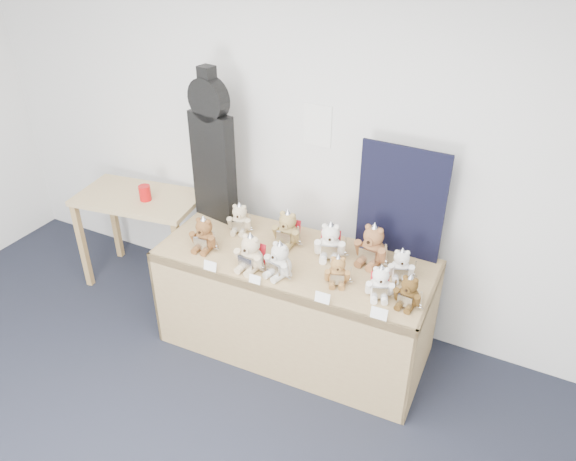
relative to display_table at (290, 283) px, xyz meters
The scene contains 21 objects.
room_shell 1.11m from the display_table, 99.54° to the left, with size 6.00×6.00×6.00m.
display_table is the anchor object (origin of this frame).
side_table 1.53m from the display_table, behind, with size 1.06×0.69×0.82m.
guitar_case 1.12m from the display_table, 158.48° to the left, with size 0.36×0.16×1.15m.
navy_board 0.93m from the display_table, 38.13° to the left, with size 0.59×0.02×0.78m, color black.
red_cup 1.45m from the display_table, behind, with size 0.09×0.09×0.12m, color red.
teddy_front_far_left 0.68m from the display_table, 169.86° to the right, with size 0.23×0.19×0.27m.
teddy_front_left 0.39m from the display_table, 140.37° to the right, with size 0.24×0.20×0.29m.
teddy_front_centre 0.32m from the display_table, 91.61° to the right, with size 0.22×0.21×0.27m.
teddy_front_right 0.45m from the display_table, ahead, with size 0.19×0.18×0.23m.
teddy_front_far_right 0.71m from the display_table, ahead, with size 0.21×0.19×0.25m.
teddy_front_end 0.87m from the display_table, ahead, with size 0.19×0.16×0.24m.
teddy_back_left 0.62m from the display_table, 158.45° to the left, with size 0.21×0.19×0.25m.
teddy_back_centre_left 0.38m from the display_table, 121.69° to the left, with size 0.23×0.19×0.29m.
teddy_back_centre_right 0.40m from the display_table, 44.06° to the left, with size 0.24×0.23×0.29m.
teddy_back_right 0.62m from the display_table, 28.69° to the left, with size 0.26×0.22×0.32m.
teddy_back_end 0.77m from the display_table, 14.17° to the left, with size 0.20×0.18×0.24m.
entry_card_a 0.57m from the display_table, 143.62° to the right, with size 0.09×0.00×0.07m, color white.
entry_card_b 0.38m from the display_table, 108.03° to the right, with size 0.08×0.00×0.06m, color white.
entry_card_c 0.51m from the display_table, 38.31° to the right, with size 0.10×0.00×0.07m, color white.
entry_card_d 0.80m from the display_table, 20.87° to the right, with size 0.10×0.00×0.07m, color white.
Camera 1 is at (1.49, -0.90, 2.95)m, focal length 35.00 mm.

